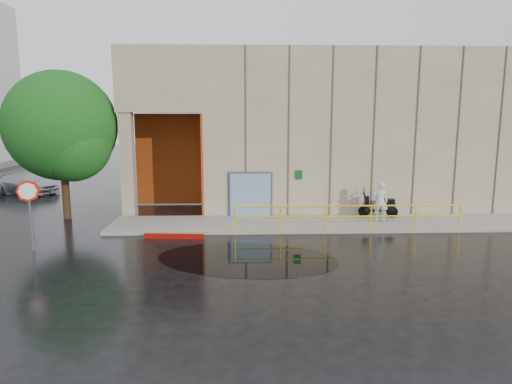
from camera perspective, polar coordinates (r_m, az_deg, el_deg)
ground at (r=16.08m, az=-0.97°, el=-8.12°), size 120.00×120.00×0.00m
sidewalk at (r=20.83m, az=9.91°, el=-3.88°), size 20.00×3.00×0.15m
building at (r=26.83m, az=9.64°, el=8.06°), size 20.00×10.17×8.00m
guardrail at (r=19.46m, az=11.49°, el=-3.07°), size 9.56×0.06×1.03m
person at (r=21.10m, az=15.28°, el=-1.15°), size 0.73×0.53×1.84m
scooter at (r=22.04m, az=15.12°, el=-0.98°), size 1.85×0.81×1.41m
stop_sign at (r=18.22m, az=-26.53°, el=-0.88°), size 0.72×0.38×2.61m
red_curb at (r=18.64m, az=-10.23°, el=-5.46°), size 2.41×0.37×0.18m
puddle at (r=15.86m, az=-1.18°, el=-8.36°), size 6.93×5.08×0.01m
car_c at (r=32.01m, az=-26.81°, el=0.95°), size 4.60×3.08×1.24m
tree_near at (r=22.97m, az=-22.89°, el=7.13°), size 5.07×5.07×6.92m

